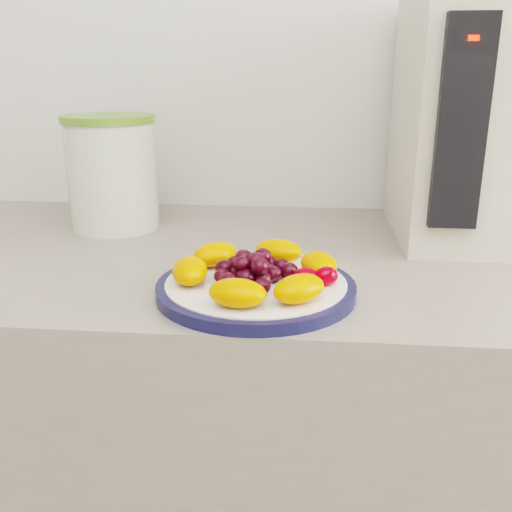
# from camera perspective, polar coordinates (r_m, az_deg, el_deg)

# --- Properties ---
(counter) EXTENTS (3.50, 0.60, 0.90)m
(counter) POSITION_cam_1_polar(r_m,az_deg,el_deg) (1.10, 6.34, -22.56)
(counter) COLOR gray
(counter) RESTS_ON floor
(cabinet_face) EXTENTS (3.48, 0.58, 0.84)m
(cabinet_face) POSITION_cam_1_polar(r_m,az_deg,el_deg) (1.12, 6.28, -23.73)
(cabinet_face) COLOR #998159
(cabinet_face) RESTS_ON floor
(plate_rim) EXTENTS (0.25, 0.25, 0.01)m
(plate_rim) POSITION_cam_1_polar(r_m,az_deg,el_deg) (0.71, 0.00, -3.26)
(plate_rim) COLOR #0F1238
(plate_rim) RESTS_ON counter
(plate_face) EXTENTS (0.22, 0.22, 0.02)m
(plate_face) POSITION_cam_1_polar(r_m,az_deg,el_deg) (0.71, 0.00, -3.18)
(plate_face) COLOR white
(plate_face) RESTS_ON counter
(canister) EXTENTS (0.17, 0.17, 0.18)m
(canister) POSITION_cam_1_polar(r_m,az_deg,el_deg) (1.02, -14.16, 7.74)
(canister) COLOR #426112
(canister) RESTS_ON counter
(canister_lid) EXTENTS (0.18, 0.18, 0.01)m
(canister_lid) POSITION_cam_1_polar(r_m,az_deg,el_deg) (1.01, -14.59, 13.16)
(canister_lid) COLOR #578128
(canister_lid) RESTS_ON canister
(appliance_body) EXTENTS (0.22, 0.31, 0.38)m
(appliance_body) POSITION_cam_1_polar(r_m,az_deg,el_deg) (1.00, 20.79, 12.64)
(appliance_body) COLOR beige
(appliance_body) RESTS_ON counter
(appliance_panel) EXTENTS (0.07, 0.02, 0.28)m
(appliance_panel) POSITION_cam_1_polar(r_m,az_deg,el_deg) (0.83, 19.86, 12.23)
(appliance_panel) COLOR black
(appliance_panel) RESTS_ON appliance_body
(appliance_led) EXTENTS (0.01, 0.01, 0.01)m
(appliance_led) POSITION_cam_1_polar(r_m,az_deg,el_deg) (0.82, 20.92, 19.70)
(appliance_led) COLOR #FF0C05
(appliance_led) RESTS_ON appliance_panel
(fruit_plate) EXTENTS (0.21, 0.21, 0.04)m
(fruit_plate) POSITION_cam_1_polar(r_m,az_deg,el_deg) (0.70, 0.18, -1.37)
(fruit_plate) COLOR #FF6F00
(fruit_plate) RESTS_ON plate_face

